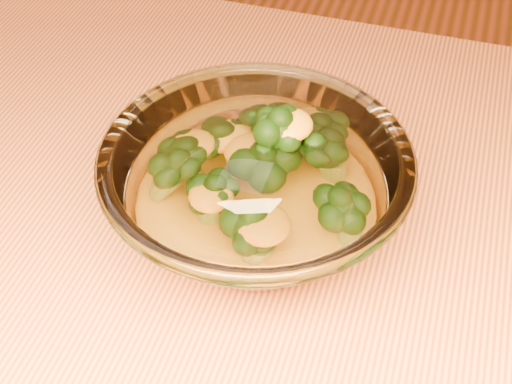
% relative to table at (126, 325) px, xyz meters
% --- Properties ---
extents(table, '(1.20, 0.80, 0.75)m').
position_rel_table_xyz_m(table, '(0.00, 0.00, 0.00)').
color(table, '#DC8442').
rests_on(table, ground).
extents(glass_bowl, '(0.23, 0.23, 0.10)m').
position_rel_table_xyz_m(glass_bowl, '(0.11, 0.05, 0.15)').
color(glass_bowl, white).
rests_on(glass_bowl, table).
extents(cheese_sauce, '(0.13, 0.13, 0.04)m').
position_rel_table_xyz_m(cheese_sauce, '(0.11, 0.05, 0.13)').
color(cheese_sauce, orange).
rests_on(cheese_sauce, glass_bowl).
extents(broccoli_heap, '(0.16, 0.16, 0.08)m').
position_rel_table_xyz_m(broccoli_heap, '(0.11, 0.06, 0.17)').
color(broccoli_heap, black).
rests_on(broccoli_heap, cheese_sauce).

